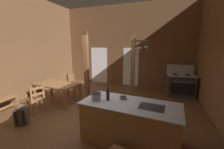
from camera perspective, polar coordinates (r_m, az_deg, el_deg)
ground_plane at (r=4.67m, az=-7.70°, el=-16.79°), size 7.66×8.44×0.10m
wall_back at (r=7.75m, az=5.43°, el=11.41°), size 7.66×0.14×4.27m
wall_left at (r=6.53m, az=-37.09°, el=9.10°), size 0.14×8.44×4.27m
glazed_door_back_left at (r=8.29m, az=-5.25°, el=3.72°), size 1.00×0.01×2.05m
glazed_panel_back_right at (r=7.69m, az=7.61°, el=3.05°), size 0.84×0.01×2.05m
kitchen_island at (r=3.39m, az=7.06°, el=-18.69°), size 2.23×1.13×0.92m
stove_range at (r=6.85m, az=26.12°, el=-3.76°), size 1.22×0.92×1.32m
support_post_with_pot_rack at (r=5.30m, az=8.86°, el=3.40°), size 0.67×0.26×2.62m
support_post_center at (r=4.95m, az=-10.34°, el=1.53°), size 0.14×0.14×2.62m
dining_table at (r=5.83m, az=-21.69°, el=-4.23°), size 1.79×1.08×0.74m
ladderback_chair_near_window at (r=6.47m, az=-15.45°, el=-4.11°), size 0.48×0.48×0.95m
ladderback_chair_by_post at (r=5.27m, az=-28.49°, el=-8.77°), size 0.56×0.56×0.95m
backpack at (r=4.75m, az=-32.94°, el=-13.26°), size 0.38×0.37×0.60m
stockpot_on_counter at (r=3.33m, az=-6.55°, el=-8.78°), size 0.30×0.23×0.17m
mixing_bowl_on_counter at (r=3.39m, az=4.53°, el=-9.38°), size 0.17×0.17×0.06m
bottle_tall_on_counter at (r=3.29m, az=-1.70°, el=-8.30°), size 0.08×0.08×0.32m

